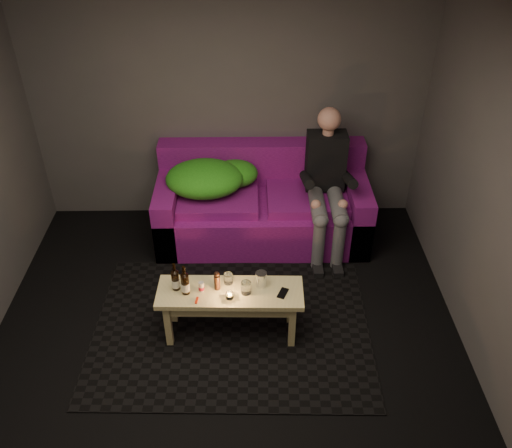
{
  "coord_description": "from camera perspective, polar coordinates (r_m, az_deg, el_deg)",
  "views": [
    {
      "loc": [
        0.2,
        -2.86,
        3.52
      ],
      "look_at": [
        0.26,
        1.22,
        0.54
      ],
      "focal_mm": 38.0,
      "sensor_mm": 36.0,
      "label": 1
    }
  ],
  "objects": [
    {
      "name": "floor",
      "position": [
        4.54,
        -3.17,
        -14.8
      ],
      "size": [
        4.5,
        4.5,
        0.0
      ],
      "primitive_type": "plane",
      "color": "black",
      "rests_on": "ground"
    },
    {
      "name": "tumbler_front",
      "position": [
        4.38,
        -1.05,
        -6.71
      ],
      "size": [
        0.1,
        0.1,
        0.11
      ],
      "primitive_type": "cylinder",
      "rotation": [
        0.0,
        0.0,
        -0.21
      ],
      "color": "white",
      "rests_on": "coffee_table"
    },
    {
      "name": "person",
      "position": [
        5.35,
        7.47,
        4.5
      ],
      "size": [
        0.39,
        0.89,
        1.43
      ],
      "color": "black",
      "rests_on": "sofa"
    },
    {
      "name": "red_lighter",
      "position": [
        4.37,
        -6.26,
        -7.98
      ],
      "size": [
        0.03,
        0.07,
        0.01
      ],
      "primitive_type": "cube",
      "rotation": [
        0.0,
        0.0,
        -0.13
      ],
      "color": "red",
      "rests_on": "coffee_table"
    },
    {
      "name": "beer_bottle_a",
      "position": [
        4.43,
        -8.48,
        -5.82
      ],
      "size": [
        0.07,
        0.07,
        0.26
      ],
      "color": "black",
      "rests_on": "coffee_table"
    },
    {
      "name": "rug",
      "position": [
        4.81,
        -2.57,
        -10.83
      ],
      "size": [
        2.43,
        1.8,
        0.01
      ],
      "primitive_type": "cube",
      "rotation": [
        0.0,
        0.0,
        -0.03
      ],
      "color": "black",
      "rests_on": "floor"
    },
    {
      "name": "coffee_table",
      "position": [
        4.5,
        -2.72,
        -7.85
      ],
      "size": [
        1.2,
        0.41,
        0.49
      ],
      "rotation": [
        0.0,
        0.0,
        -0.03
      ],
      "color": "tan",
      "rests_on": "rug"
    },
    {
      "name": "salt_shaker",
      "position": [
        4.42,
        -5.78,
        -6.59
      ],
      "size": [
        0.05,
        0.05,
        0.09
      ],
      "primitive_type": "cylinder",
      "rotation": [
        0.0,
        0.0,
        0.14
      ],
      "color": "silver",
      "rests_on": "coffee_table"
    },
    {
      "name": "room",
      "position": [
        3.83,
        -3.78,
        6.68
      ],
      "size": [
        4.5,
        4.5,
        4.5
      ],
      "color": "silver",
      "rests_on": "ground"
    },
    {
      "name": "steel_cup",
      "position": [
        4.44,
        0.54,
        -5.82
      ],
      "size": [
        0.1,
        0.1,
        0.13
      ],
      "primitive_type": "cylinder",
      "rotation": [
        0.0,
        0.0,
        0.05
      ],
      "color": "silver",
      "rests_on": "coffee_table"
    },
    {
      "name": "beer_bottle_b",
      "position": [
        4.38,
        -7.47,
        -6.21
      ],
      "size": [
        0.07,
        0.07,
        0.27
      ],
      "color": "black",
      "rests_on": "coffee_table"
    },
    {
      "name": "tumbler_back",
      "position": [
        4.48,
        -2.92,
        -5.75
      ],
      "size": [
        0.1,
        0.1,
        0.09
      ],
      "primitive_type": "cylinder",
      "rotation": [
        0.0,
        0.0,
        -0.33
      ],
      "color": "white",
      "rests_on": "coffee_table"
    },
    {
      "name": "tealight",
      "position": [
        4.36,
        -2.81,
        -7.54
      ],
      "size": [
        0.06,
        0.06,
        0.05
      ],
      "color": "white",
      "rests_on": "coffee_table"
    },
    {
      "name": "smartphone",
      "position": [
        4.41,
        2.84,
        -7.28
      ],
      "size": [
        0.11,
        0.14,
        0.01
      ],
      "primitive_type": "cube",
      "rotation": [
        0.0,
        0.0,
        -0.41
      ],
      "color": "black",
      "rests_on": "coffee_table"
    },
    {
      "name": "pepper_mill",
      "position": [
        4.42,
        -4.11,
        -6.16
      ],
      "size": [
        0.06,
        0.06,
        0.13
      ],
      "primitive_type": "cylinder",
      "rotation": [
        0.0,
        0.0,
        -0.21
      ],
      "color": "black",
      "rests_on": "coffee_table"
    },
    {
      "name": "sofa",
      "position": [
        5.66,
        0.66,
        1.89
      ],
      "size": [
        2.14,
        0.96,
        0.92
      ],
      "color": "#680E6C",
      "rests_on": "floor"
    },
    {
      "name": "green_blanket",
      "position": [
        5.47,
        -4.9,
        4.9
      ],
      "size": [
        0.94,
        0.64,
        0.32
      ],
      "color": "#218518",
      "rests_on": "sofa"
    }
  ]
}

